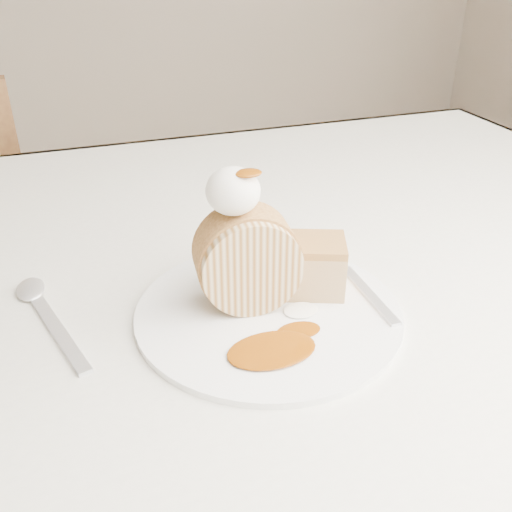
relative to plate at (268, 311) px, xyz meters
name	(u,v)px	position (x,y,z in m)	size (l,w,h in m)	color
table	(218,303)	(-0.01, 0.16, -0.09)	(1.40, 0.90, 0.75)	silver
plate	(268,311)	(0.00, 0.00, 0.00)	(0.27, 0.27, 0.01)	white
roulade_slice	(248,260)	(-0.02, 0.02, 0.05)	(0.10, 0.10, 0.06)	#CBB78D
cake_chunk	(315,269)	(0.06, 0.02, 0.03)	(0.06, 0.06, 0.05)	#B58644
whipped_cream	(233,191)	(-0.03, 0.03, 0.13)	(0.05, 0.05, 0.05)	white
caramel_drizzle	(248,167)	(-0.02, 0.01, 0.15)	(0.03, 0.02, 0.01)	#793805
caramel_pool	(272,350)	(-0.02, -0.07, 0.01)	(0.09, 0.06, 0.00)	#793805
fork	(369,294)	(0.11, -0.01, 0.01)	(0.02, 0.16, 0.00)	silver
spoon	(60,333)	(-0.21, 0.03, 0.00)	(0.03, 0.18, 0.00)	silver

